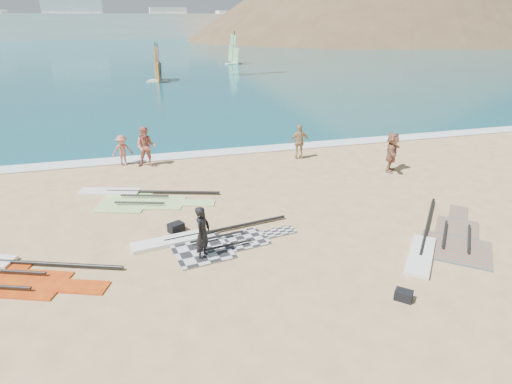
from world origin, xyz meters
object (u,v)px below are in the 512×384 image
object	(u,v)px
rig_grey	(203,241)
person_wetsuit	(203,233)
rig_green	(134,197)
rig_red	(0,272)
gear_bag_far	(404,295)
beachgoer_back	(300,142)
gear_bag_near	(176,227)
beachgoer_left	(146,147)
rig_orange	(441,242)
beachgoer_mid	(122,151)
beachgoer_right	(392,152)

from	to	relation	value
rig_grey	person_wetsuit	world-z (taller)	person_wetsuit
rig_green	rig_red	size ratio (longest dim) A/B	1.01
gear_bag_far	beachgoer_back	distance (m)	12.24
rig_grey	gear_bag_near	size ratio (longest dim) A/B	11.11
rig_red	beachgoer_left	bearing A→B (deg)	83.42
rig_green	rig_orange	size ratio (longest dim) A/B	1.13
rig_grey	beachgoer_mid	size ratio (longest dim) A/B	3.58
rig_green	beachgoer_left	size ratio (longest dim) A/B	2.85
beachgoer_back	beachgoer_right	size ratio (longest dim) A/B	0.94
person_wetsuit	beachgoer_mid	distance (m)	10.15
beachgoer_right	rig_grey	bearing A→B (deg)	153.81
person_wetsuit	beachgoer_right	bearing A→B (deg)	-25.48
gear_bag_near	beachgoer_back	world-z (taller)	beachgoer_back
beachgoer_mid	person_wetsuit	bearing A→B (deg)	-80.42
person_wetsuit	beachgoer_mid	world-z (taller)	person_wetsuit
rig_green	beachgoer_left	world-z (taller)	beachgoer_left
rig_grey	gear_bag_far	xyz separation A→B (m)	(4.55, -4.45, 0.08)
rig_green	gear_bag_near	world-z (taller)	gear_bag_near
beachgoer_left	beachgoer_mid	xyz separation A→B (m)	(-1.14, 0.45, -0.22)
rig_red	rig_orange	bearing A→B (deg)	12.87
rig_green	gear_bag_near	bearing A→B (deg)	-50.54
beachgoer_mid	rig_orange	bearing A→B (deg)	-52.03
person_wetsuit	gear_bag_near	bearing A→B (deg)	53.33
gear_bag_near	person_wetsuit	bearing A→B (deg)	-71.97
rig_grey	beachgoer_left	size ratio (longest dim) A/B	2.78
rig_grey	beachgoer_right	size ratio (longest dim) A/B	2.92
beachgoer_back	person_wetsuit	bearing A→B (deg)	60.95
rig_red	beachgoer_back	size ratio (longest dim) A/B	3.15
rig_red	gear_bag_near	world-z (taller)	gear_bag_near
rig_orange	beachgoer_mid	world-z (taller)	beachgoer_mid
rig_orange	rig_red	xyz separation A→B (m)	(-13.43, 1.93, -0.00)
person_wetsuit	beachgoer_left	distance (m)	9.50
gear_bag_near	beachgoer_right	distance (m)	11.16
rig_grey	beachgoer_mid	distance (m)	9.31
rig_green	person_wetsuit	distance (m)	5.83
rig_green	beachgoer_mid	distance (m)	4.52
rig_green	gear_bag_near	size ratio (longest dim) A/B	11.39
rig_green	beachgoer_back	size ratio (longest dim) A/B	3.17
rig_orange	beachgoer_back	bearing A→B (deg)	48.04
rig_grey	beachgoer_left	distance (m)	8.64
beachgoer_back	beachgoer_right	distance (m)	4.63
beachgoer_left	beachgoer_right	distance (m)	11.83
person_wetsuit	beachgoer_left	world-z (taller)	beachgoer_left
rig_red	beachgoer_right	size ratio (longest dim) A/B	2.97
rig_red	beachgoer_left	distance (m)	9.86
rig_grey	rig_orange	distance (m)	7.77
rig_orange	beachgoer_back	distance (m)	9.90
rig_green	person_wetsuit	world-z (taller)	person_wetsuit
person_wetsuit	rig_green	bearing A→B (deg)	55.64
rig_orange	rig_grey	bearing A→B (deg)	115.06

